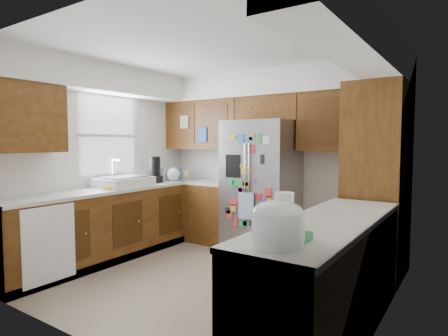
{
  "coord_description": "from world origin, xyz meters",
  "views": [
    {
      "loc": [
        2.42,
        -3.28,
        1.52
      ],
      "look_at": [
        -0.04,
        0.35,
        1.21
      ],
      "focal_mm": 30.0,
      "sensor_mm": 36.0,
      "label": 1
    }
  ],
  "objects_px": {
    "pantry": "(377,181)",
    "paper_towel": "(284,214)",
    "rice_cooker": "(278,223)",
    "fridge": "(261,187)"
  },
  "relations": [
    {
      "from": "rice_cooker",
      "to": "paper_towel",
      "type": "xyz_separation_m",
      "value": [
        -0.09,
        0.28,
        -0.0
      ]
    },
    {
      "from": "pantry",
      "to": "paper_towel",
      "type": "height_order",
      "value": "pantry"
    },
    {
      "from": "fridge",
      "to": "paper_towel",
      "type": "relative_size",
      "value": 6.57
    },
    {
      "from": "rice_cooker",
      "to": "pantry",
      "type": "bearing_deg",
      "value": 89.99
    },
    {
      "from": "pantry",
      "to": "fridge",
      "type": "height_order",
      "value": "pantry"
    },
    {
      "from": "rice_cooker",
      "to": "paper_towel",
      "type": "bearing_deg",
      "value": 107.69
    },
    {
      "from": "paper_towel",
      "to": "pantry",
      "type": "bearing_deg",
      "value": 87.74
    },
    {
      "from": "fridge",
      "to": "rice_cooker",
      "type": "relative_size",
      "value": 5.78
    },
    {
      "from": "pantry",
      "to": "rice_cooker",
      "type": "relative_size",
      "value": 6.91
    },
    {
      "from": "pantry",
      "to": "paper_towel",
      "type": "relative_size",
      "value": 7.85
    }
  ]
}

